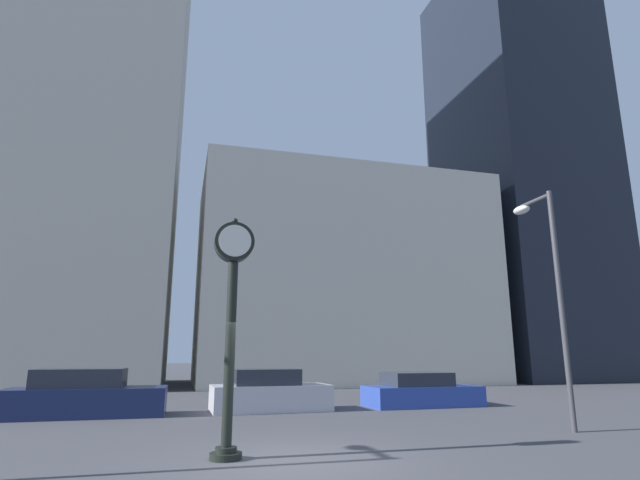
{
  "coord_description": "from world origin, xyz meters",
  "views": [
    {
      "loc": [
        -2.09,
        -9.48,
        1.9
      ],
      "look_at": [
        3.5,
        10.8,
        6.71
      ],
      "focal_mm": 28.0,
      "sensor_mm": 36.0,
      "label": 1
    }
  ],
  "objects_px": {
    "street_clock": "(232,303)",
    "street_lamp_right": "(547,268)",
    "car_navy": "(85,396)",
    "car_silver": "(269,393)",
    "car_blue": "(421,392)"
  },
  "relations": [
    {
      "from": "street_lamp_right",
      "to": "car_blue",
      "type": "bearing_deg",
      "value": 97.32
    },
    {
      "from": "car_navy",
      "to": "street_lamp_right",
      "type": "distance_m",
      "value": 14.25
    },
    {
      "from": "street_clock",
      "to": "car_navy",
      "type": "relative_size",
      "value": 0.97
    },
    {
      "from": "car_blue",
      "to": "car_navy",
      "type": "bearing_deg",
      "value": 179.88
    },
    {
      "from": "car_navy",
      "to": "car_silver",
      "type": "xyz_separation_m",
      "value": [
        5.8,
        0.08,
        -0.02
      ]
    },
    {
      "from": "street_clock",
      "to": "street_lamp_right",
      "type": "relative_size",
      "value": 0.73
    },
    {
      "from": "street_clock",
      "to": "car_blue",
      "type": "relative_size",
      "value": 1.09
    },
    {
      "from": "street_clock",
      "to": "car_silver",
      "type": "distance_m",
      "value": 8.27
    },
    {
      "from": "car_silver",
      "to": "street_lamp_right",
      "type": "relative_size",
      "value": 0.65
    },
    {
      "from": "street_clock",
      "to": "car_silver",
      "type": "bearing_deg",
      "value": 74.54
    },
    {
      "from": "car_navy",
      "to": "street_lamp_right",
      "type": "height_order",
      "value": "street_lamp_right"
    },
    {
      "from": "car_navy",
      "to": "car_blue",
      "type": "height_order",
      "value": "car_navy"
    },
    {
      "from": "street_clock",
      "to": "car_navy",
      "type": "bearing_deg",
      "value": 115.94
    },
    {
      "from": "street_clock",
      "to": "street_lamp_right",
      "type": "height_order",
      "value": "street_lamp_right"
    },
    {
      "from": "car_blue",
      "to": "street_lamp_right",
      "type": "xyz_separation_m",
      "value": [
        0.81,
        -6.34,
        3.67
      ]
    }
  ]
}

